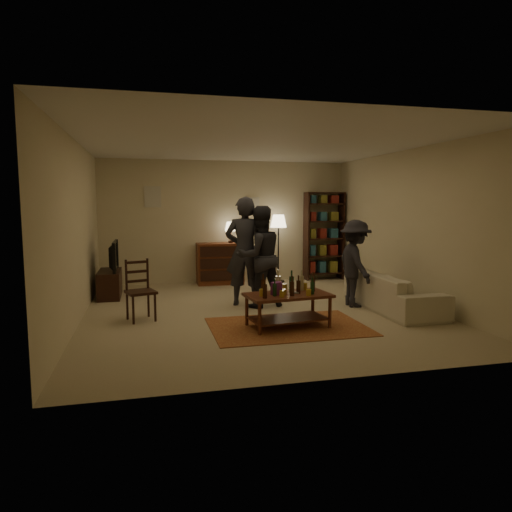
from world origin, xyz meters
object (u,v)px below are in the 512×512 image
object	(u,v)px
sofa	(393,292)
coffee_table	(288,298)
person_right	(259,257)
dining_chair	(139,288)
dresser	(220,262)
floor_lamp	(278,226)
bookshelf	(324,235)
person_by_sofa	(355,263)
tv_stand	(110,277)
person_left	(245,251)

from	to	relation	value
sofa	coffee_table	bearing A→B (deg)	107.03
person_right	sofa	bearing A→B (deg)	148.57
dining_chair	person_right	bearing A→B (deg)	-4.54
sofa	person_right	world-z (taller)	person_right
coffee_table	dining_chair	distance (m)	2.25
dresser	floor_lamp	size ratio (longest dim) A/B	0.90
dresser	sofa	bearing A→B (deg)	-52.46
dresser	bookshelf	bearing A→B (deg)	1.57
coffee_table	person_right	size ratio (longest dim) A/B	0.73
dresser	person_by_sofa	world-z (taller)	person_by_sofa
tv_stand	dining_chair	bearing A→B (deg)	-73.27
coffee_table	dining_chair	xyz separation A→B (m)	(-2.05, 0.93, 0.07)
person_by_sofa	floor_lamp	bearing A→B (deg)	14.75
dresser	bookshelf	xyz separation A→B (m)	(2.44, 0.07, 0.56)
dresser	dining_chair	bearing A→B (deg)	-121.01
tv_stand	person_by_sofa	distance (m)	4.53
dining_chair	person_by_sofa	distance (m)	3.59
dining_chair	person_left	size ratio (longest dim) A/B	0.50
bookshelf	person_by_sofa	world-z (taller)	bookshelf
person_right	bookshelf	bearing A→B (deg)	-143.19
person_left	bookshelf	bearing A→B (deg)	-117.44
dresser	person_by_sofa	xyz separation A→B (m)	(1.89, -2.72, 0.27)
coffee_table	person_left	world-z (taller)	person_left
sofa	person_right	distance (m)	2.30
dresser	sofa	distance (m)	3.93
person_right	person_left	bearing A→B (deg)	-50.87
tv_stand	bookshelf	xyz separation A→B (m)	(4.69, 0.98, 0.65)
coffee_table	person_left	xyz separation A→B (m)	(-0.29, 1.54, 0.52)
dining_chair	floor_lamp	xyz separation A→B (m)	(2.99, 2.74, 0.78)
bookshelf	person_by_sofa	size ratio (longest dim) A/B	1.36
bookshelf	sofa	distance (m)	3.26
person_right	floor_lamp	bearing A→B (deg)	-125.49
person_right	person_by_sofa	world-z (taller)	person_right
dresser	floor_lamp	xyz separation A→B (m)	(1.31, -0.06, 0.79)
tv_stand	person_left	bearing A→B (deg)	-28.70
person_right	person_by_sofa	distance (m)	1.64
coffee_table	dining_chair	size ratio (longest dim) A/B	1.33
coffee_table	person_left	bearing A→B (deg)	100.54
tv_stand	person_left	distance (m)	2.72
dining_chair	bookshelf	bearing A→B (deg)	17.83
dining_chair	floor_lamp	size ratio (longest dim) A/B	0.62
tv_stand	dresser	distance (m)	2.43
bookshelf	tv_stand	bearing A→B (deg)	-168.20
person_by_sofa	tv_stand	bearing A→B (deg)	68.76
dresser	floor_lamp	world-z (taller)	floor_lamp
tv_stand	person_left	xyz separation A→B (m)	(2.33, -1.28, 0.55)
dining_chair	sofa	world-z (taller)	dining_chair
tv_stand	person_right	bearing A→B (deg)	-29.68
floor_lamp	sofa	world-z (taller)	floor_lamp
coffee_table	sofa	bearing A→B (deg)	17.03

